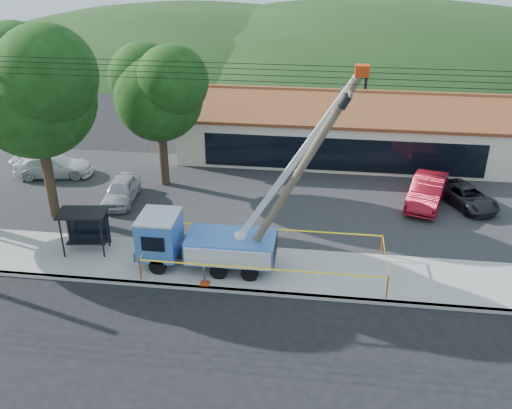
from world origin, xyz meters
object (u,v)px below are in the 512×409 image
object	(u,v)px
car_dark	(465,207)
car_white	(56,177)
bus_shelter	(84,221)
car_silver	(123,202)
car_red	(425,205)
utility_truck	(204,239)
leaning_pole	(300,170)

from	to	relation	value
car_dark	car_white	bearing A→B (deg)	150.83
bus_shelter	car_white	world-z (taller)	bus_shelter
bus_shelter	car_silver	xyz separation A→B (m)	(-0.22, 5.71, -1.77)
car_red	car_white	distance (m)	23.44
car_white	utility_truck	bearing A→B (deg)	-138.46
utility_truck	car_red	distance (m)	14.21
car_red	car_dark	distance (m)	2.29
leaning_pole	car_dark	xyz separation A→B (m)	(9.32, 8.61, -5.46)
utility_truck	bus_shelter	bearing A→B (deg)	173.70
bus_shelter	car_white	xyz separation A→B (m)	(-5.84, 8.74, -1.77)
leaning_pole	utility_truck	bearing A→B (deg)	177.23
car_red	car_silver	bearing A→B (deg)	-156.83
bus_shelter	car_dark	world-z (taller)	bus_shelter
utility_truck	car_dark	size ratio (longest dim) A/B	2.39
car_silver	car_red	xyz separation A→B (m)	(17.79, 1.91, 0.00)
leaning_pole	car_red	bearing A→B (deg)	50.43
utility_truck	car_dark	bearing A→B (deg)	31.50
utility_truck	leaning_pole	world-z (taller)	utility_truck
utility_truck	car_dark	xyz separation A→B (m)	(13.70, 8.40, -1.60)
utility_truck	car_red	world-z (taller)	utility_truck
car_white	bus_shelter	bearing A→B (deg)	-156.57
bus_shelter	utility_truck	bearing A→B (deg)	-13.14
bus_shelter	car_red	distance (m)	19.24
utility_truck	car_silver	bearing A→B (deg)	134.93
leaning_pole	car_white	bearing A→B (deg)	149.55
utility_truck	car_silver	distance (m)	9.16
car_silver	car_white	xyz separation A→B (m)	(-5.62, 3.03, 0.00)
utility_truck	car_silver	world-z (taller)	utility_truck
bus_shelter	car_dark	bearing A→B (deg)	14.40
car_white	car_red	bearing A→B (deg)	-103.06
utility_truck	car_dark	world-z (taller)	utility_truck
utility_truck	car_white	distance (m)	15.33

